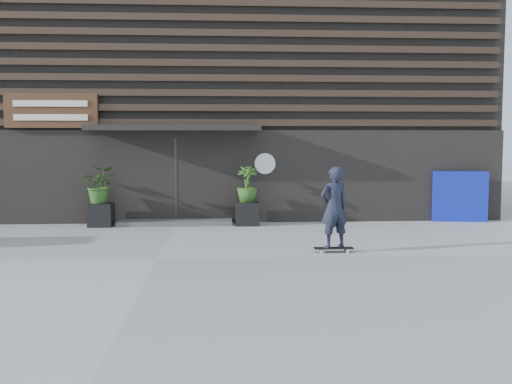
{
  "coord_description": "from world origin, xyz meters",
  "views": [
    {
      "loc": [
        1.2,
        -10.91,
        2.21
      ],
      "look_at": [
        1.97,
        1.8,
        1.1
      ],
      "focal_mm": 41.19,
      "sensor_mm": 36.0,
      "label": 1
    }
  ],
  "objects": [
    {
      "name": "bamboo_right",
      "position": [
        1.9,
        4.4,
        1.08
      ],
      "size": [
        0.54,
        0.54,
        0.96
      ],
      "primitive_type": "imported",
      "color": "#2D591E",
      "rests_on": "planter_pot_right"
    },
    {
      "name": "planter_pot_left",
      "position": [
        -1.9,
        4.4,
        0.3
      ],
      "size": [
        0.6,
        0.6,
        0.6
      ],
      "primitive_type": "cube",
      "color": "black",
      "rests_on": "ground"
    },
    {
      "name": "building",
      "position": [
        -0.0,
        9.96,
        3.99
      ],
      "size": [
        18.0,
        11.0,
        8.0
      ],
      "color": "black",
      "rests_on": "ground"
    },
    {
      "name": "bamboo_left",
      "position": [
        -1.9,
        4.4,
        1.08
      ],
      "size": [
        0.86,
        0.75,
        0.96
      ],
      "primitive_type": "imported",
      "color": "#2D591E",
      "rests_on": "planter_pot_left"
    },
    {
      "name": "ground",
      "position": [
        0.0,
        0.0,
        0.0
      ],
      "size": [
        80.0,
        80.0,
        0.0
      ],
      "primitive_type": "plane",
      "color": "#A09E98",
      "rests_on": "ground"
    },
    {
      "name": "planter_pot_right",
      "position": [
        1.9,
        4.4,
        0.3
      ],
      "size": [
        0.6,
        0.6,
        0.6
      ],
      "primitive_type": "cube",
      "color": "black",
      "rests_on": "ground"
    },
    {
      "name": "blue_tarp",
      "position": [
        7.75,
        4.7,
        0.69
      ],
      "size": [
        1.47,
        0.34,
        1.38
      ],
      "primitive_type": "cube",
      "rotation": [
        0.0,
        0.0,
        -0.15
      ],
      "color": "#0C17A1",
      "rests_on": "ground"
    },
    {
      "name": "skateboarder",
      "position": [
        3.44,
        0.5,
        0.89
      ],
      "size": [
        0.78,
        0.54,
        1.71
      ],
      "color": "black",
      "rests_on": "ground"
    },
    {
      "name": "entrance_step",
      "position": [
        0.0,
        4.6,
        0.06
      ],
      "size": [
        3.0,
        0.8,
        0.12
      ],
      "primitive_type": "cube",
      "color": "#464644",
      "rests_on": "ground"
    }
  ]
}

